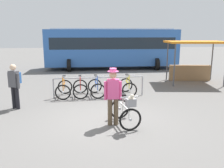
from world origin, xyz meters
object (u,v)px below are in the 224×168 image
Objects in this scene: person_with_featured_bike at (113,94)px; bus_distant at (112,46)px; racked_bike_yellow at (128,87)px; market_stall at (193,57)px; featured_bicycle at (126,110)px; racked_bike_teal at (112,87)px; racked_bike_orange at (64,89)px; pedestrian_with_backpack at (15,84)px; racked_bike_blue at (96,88)px; racked_bike_red at (80,88)px.

bus_distant reaches higher than person_with_featured_bike.
market_stall is at bearing 31.15° from racked_bike_yellow.
featured_bicycle is 0.72× the size of person_with_featured_bike.
bus_distant reaches higher than featured_bicycle.
racked_bike_teal is 0.90× the size of featured_bicycle.
market_stall reaches higher than racked_bike_orange.
featured_bicycle is 0.76× the size of pedestrian_with_backpack.
racked_bike_orange is at bearing -178.08° from racked_bike_yellow.
racked_bike_blue is 3.65m from featured_bicycle.
bus_distant is at bearing 124.51° from market_stall.
racked_bike_blue is 0.12× the size of bus_distant.
market_stall is (8.51, 4.04, 0.46)m from pedestrian_with_backpack.
racked_bike_red is 6.81m from market_stall.
pedestrian_with_backpack is at bearing 150.92° from featured_bicycle.
racked_bike_yellow is 0.66× the size of pedestrian_with_backpack.
racked_bike_teal is 0.33× the size of market_stall.
pedestrian_with_backpack is (-2.99, -1.50, 0.57)m from racked_bike_blue.
racked_bike_orange is 0.65× the size of person_with_featured_bike.
market_stall is (4.12, 2.49, 1.03)m from racked_bike_yellow.
bus_distant is at bearing 74.67° from racked_bike_red.
featured_bicycle is 0.12× the size of bus_distant.
market_stall is at bearing 51.87° from featured_bicycle.
bus_distant reaches higher than racked_bike_teal.
person_with_featured_bike is (-0.35, -3.48, 0.58)m from racked_bike_teal.
market_stall is at bearing 49.22° from person_with_featured_bike.
racked_bike_yellow is at bearing 19.47° from pedestrian_with_backpack.
market_stall is (6.22, 2.56, 1.03)m from racked_bike_red.
racked_bike_orange is 0.68× the size of pedestrian_with_backpack.
person_with_featured_bike is at bearing -95.95° from bus_distant.
racked_bike_yellow is 3.68m from featured_bicycle.
pedestrian_with_backpack is (-2.29, -1.48, 0.57)m from racked_bike_red.
bus_distant is at bearing 79.22° from racked_bike_blue.
featured_bicycle is at bearing -94.10° from bus_distant.
racked_bike_teal is 4.03m from pedestrian_with_backpack.
racked_bike_red is at bearing -178.08° from racked_bike_yellow.
racked_bike_orange is at bearing -178.08° from racked_bike_teal.
racked_bike_blue is at bearing -178.08° from racked_bike_teal.
bus_distant is at bearing 84.05° from person_with_featured_bike.
pedestrian_with_backpack is (-3.72, 2.07, 0.45)m from featured_bicycle.
person_with_featured_bike is at bearing -130.78° from market_stall.
bus_distant is (1.22, 11.73, 0.79)m from person_with_featured_bike.
market_stall reaches higher than racked_bike_teal.
racked_bike_red is 0.70× the size of pedestrian_with_backpack.
person_with_featured_bike reaches higher than racked_bike_blue.
featured_bicycle is at bearing -29.08° from pedestrian_with_backpack.
racked_bike_blue and racked_bike_teal have the same top height.
racked_bike_blue and racked_bike_yellow have the same top height.
racked_bike_blue is at bearing 101.50° from featured_bicycle.
person_with_featured_bike is at bearing -95.68° from racked_bike_teal.
pedestrian_with_backpack is at bearing -115.02° from bus_distant.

